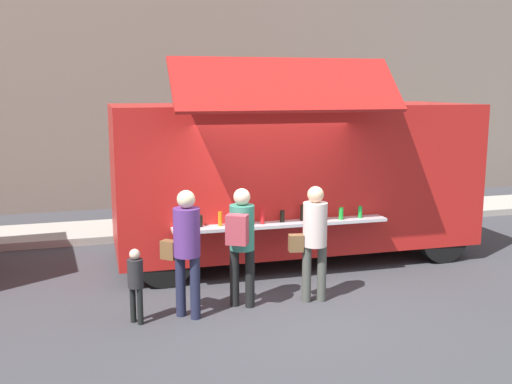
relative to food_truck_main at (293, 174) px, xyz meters
name	(u,v)px	position (x,y,z in m)	size (l,w,h in m)	color
ground_plane	(291,299)	(-0.77, -2.08, -1.52)	(60.00, 60.00, 0.00)	#38383D
curb_strip	(66,234)	(-4.00, 2.62, -1.44)	(28.00, 1.60, 0.15)	#9E998E
building_behind	(101,57)	(-3.00, 6.52, 2.33)	(32.00, 2.40, 7.69)	slate
food_truck_main	(293,174)	(0.00, 0.00, 0.00)	(6.32, 3.27, 3.50)	red
trash_bin	(410,198)	(3.80, 2.32, -1.07)	(0.60, 0.60, 0.91)	#2F5C38
customer_front_ordering	(314,234)	(-0.50, -2.26, -0.52)	(0.56, 0.34, 1.69)	#484943
customer_mid_with_backpack	(241,236)	(-1.55, -2.20, -0.48)	(0.47, 0.55, 1.69)	black
customer_rear_waiting	(186,243)	(-2.35, -2.33, -0.49)	(0.51, 0.49, 1.74)	#1F213A
child_near_queue	(136,279)	(-3.02, -2.36, -0.92)	(0.21, 0.21, 1.01)	black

